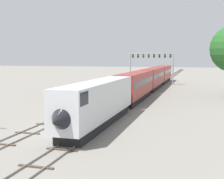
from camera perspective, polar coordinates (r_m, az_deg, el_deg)
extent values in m
plane|color=gray|center=(31.28, -7.92, -7.65)|extent=(400.00, 400.00, 0.00)
cube|color=slate|center=(88.76, 8.76, 1.25)|extent=(0.07, 200.00, 0.16)
cube|color=slate|center=(88.59, 9.68, 1.22)|extent=(0.07, 200.00, 0.16)
cube|color=#473828|center=(21.84, -13.93, -13.73)|extent=(2.60, 0.24, 0.10)
cube|color=#473828|center=(25.20, -9.31, -10.93)|extent=(2.60, 0.24, 0.10)
cube|color=#473828|center=(28.73, -5.86, -8.76)|extent=(2.60, 0.24, 0.10)
cube|color=#473828|center=(32.36, -3.21, -7.05)|extent=(2.60, 0.24, 0.10)
cube|color=#473828|center=(36.07, -1.11, -5.68)|extent=(2.60, 0.24, 0.10)
cube|color=#473828|center=(39.84, 0.59, -4.56)|extent=(2.60, 0.24, 0.10)
cube|color=#473828|center=(43.65, 1.99, -3.63)|extent=(2.60, 0.24, 0.10)
cube|color=#473828|center=(47.49, 3.16, -2.84)|extent=(2.60, 0.24, 0.10)
cube|color=#473828|center=(51.36, 4.16, -2.18)|extent=(2.60, 0.24, 0.10)
cube|color=#473828|center=(55.24, 5.01, -1.61)|extent=(2.60, 0.24, 0.10)
cube|color=#473828|center=(59.14, 5.75, -1.11)|extent=(2.60, 0.24, 0.10)
cube|color=#473828|center=(63.05, 6.40, -0.67)|extent=(2.60, 0.24, 0.10)
cube|color=#473828|center=(66.97, 6.97, -0.29)|extent=(2.60, 0.24, 0.10)
cube|color=#473828|center=(70.91, 7.48, 0.05)|extent=(2.60, 0.24, 0.10)
cube|color=#473828|center=(74.84, 7.94, 0.36)|extent=(2.60, 0.24, 0.10)
cube|color=#473828|center=(78.79, 8.35, 0.64)|extent=(2.60, 0.24, 0.10)
cube|color=#473828|center=(82.74, 8.72, 0.89)|extent=(2.60, 0.24, 0.10)
cube|color=#473828|center=(86.69, 9.06, 1.11)|extent=(2.60, 0.24, 0.10)
cube|color=#473828|center=(90.65, 9.37, 1.32)|extent=(2.60, 0.24, 0.10)
cube|color=#473828|center=(94.61, 9.65, 1.51)|extent=(2.60, 0.24, 0.10)
cube|color=#473828|center=(98.58, 9.91, 1.68)|extent=(2.60, 0.24, 0.10)
cube|color=#473828|center=(102.55, 10.15, 1.84)|extent=(2.60, 0.24, 0.10)
cube|color=#473828|center=(106.52, 10.37, 1.99)|extent=(2.60, 0.24, 0.10)
cube|color=#473828|center=(110.49, 10.58, 2.13)|extent=(2.60, 0.24, 0.10)
cube|color=#473828|center=(114.46, 10.77, 2.26)|extent=(2.60, 0.24, 0.10)
cube|color=#473828|center=(118.44, 10.95, 2.38)|extent=(2.60, 0.24, 0.10)
cube|color=#473828|center=(122.42, 11.12, 2.49)|extent=(2.60, 0.24, 0.10)
cube|color=#473828|center=(126.40, 11.27, 2.59)|extent=(2.60, 0.24, 0.10)
cube|color=#473828|center=(130.38, 11.42, 2.69)|extent=(2.60, 0.24, 0.10)
cube|color=#473828|center=(134.36, 11.56, 2.79)|extent=(2.60, 0.24, 0.10)
cube|color=#473828|center=(138.34, 11.69, 2.87)|extent=(2.60, 0.24, 0.10)
cube|color=#473828|center=(142.32, 11.81, 2.96)|extent=(2.60, 0.24, 0.10)
cube|color=#473828|center=(146.31, 11.93, 3.03)|extent=(2.60, 0.24, 0.10)
cube|color=#473828|center=(150.29, 12.04, 3.11)|extent=(2.60, 0.24, 0.10)
cube|color=#473828|center=(154.28, 12.14, 3.18)|extent=(2.60, 0.24, 0.10)
cube|color=#473828|center=(158.27, 12.24, 3.24)|extent=(2.60, 0.24, 0.10)
cube|color=#473828|center=(162.25, 12.34, 3.31)|extent=(2.60, 0.24, 0.10)
cube|color=#473828|center=(166.24, 12.43, 3.37)|extent=(2.60, 0.24, 0.10)
cube|color=#473828|center=(170.23, 12.51, 3.42)|extent=(2.60, 0.24, 0.10)
cube|color=#473828|center=(174.22, 12.59, 3.48)|extent=(2.60, 0.24, 0.10)
cube|color=#473828|center=(178.21, 12.67, 3.53)|extent=(2.60, 0.24, 0.10)
cube|color=#473828|center=(182.20, 12.75, 3.58)|extent=(2.60, 0.24, 0.10)
cube|color=#473828|center=(186.19, 12.82, 3.63)|extent=(2.60, 0.24, 0.10)
cube|color=slate|center=(70.14, 2.21, 0.06)|extent=(0.07, 160.00, 0.16)
cube|color=slate|center=(69.82, 3.36, 0.03)|extent=(0.07, 160.00, 0.16)
cube|color=#473828|center=(27.93, -19.71, -9.52)|extent=(2.60, 0.24, 0.10)
cube|color=#473828|center=(31.14, -15.39, -7.78)|extent=(2.60, 0.24, 0.10)
cube|color=#473828|center=(34.52, -11.91, -6.34)|extent=(2.60, 0.24, 0.10)
cube|color=#473828|center=(38.03, -9.09, -5.14)|extent=(2.60, 0.24, 0.10)
cube|color=#473828|center=(41.62, -6.75, -4.14)|extent=(2.60, 0.24, 0.10)
cube|color=#473828|center=(45.28, -4.79, -3.29)|extent=(2.60, 0.24, 0.10)
cube|color=#473828|center=(48.99, -3.13, -2.57)|extent=(2.60, 0.24, 0.10)
cube|color=#473828|center=(52.75, -1.70, -1.95)|extent=(2.60, 0.24, 0.10)
cube|color=#473828|center=(56.53, -0.47, -1.41)|extent=(2.60, 0.24, 0.10)
cube|color=#473828|center=(60.35, 0.61, -0.94)|extent=(2.60, 0.24, 0.10)
cube|color=#473828|center=(64.19, 1.56, -0.52)|extent=(2.60, 0.24, 0.10)
cube|color=#473828|center=(68.05, 2.40, -0.15)|extent=(2.60, 0.24, 0.10)
cube|color=#473828|center=(71.92, 3.15, 0.18)|extent=(2.60, 0.24, 0.10)
cube|color=#473828|center=(75.80, 3.82, 0.48)|extent=(2.60, 0.24, 0.10)
cube|color=#473828|center=(79.70, 4.43, 0.74)|extent=(2.60, 0.24, 0.10)
cube|color=#473828|center=(83.61, 4.98, 0.99)|extent=(2.60, 0.24, 0.10)
cube|color=#473828|center=(87.52, 5.48, 1.21)|extent=(2.60, 0.24, 0.10)
cube|color=#473828|center=(91.45, 5.94, 1.41)|extent=(2.60, 0.24, 0.10)
cube|color=#473828|center=(95.38, 6.36, 1.59)|extent=(2.60, 0.24, 0.10)
cube|color=#473828|center=(99.31, 6.75, 1.76)|extent=(2.60, 0.24, 0.10)
cube|color=#473828|center=(103.25, 7.11, 1.92)|extent=(2.60, 0.24, 0.10)
cube|color=#473828|center=(107.19, 7.44, 2.06)|extent=(2.60, 0.24, 0.10)
cube|color=#473828|center=(111.14, 7.75, 2.20)|extent=(2.60, 0.24, 0.10)
cube|color=#473828|center=(115.09, 8.04, 2.33)|extent=(2.60, 0.24, 0.10)
cube|color=#473828|center=(119.05, 8.31, 2.44)|extent=(2.60, 0.24, 0.10)
cube|color=#473828|center=(123.01, 8.56, 2.55)|extent=(2.60, 0.24, 0.10)
cube|color=#473828|center=(126.97, 8.80, 2.66)|extent=(2.60, 0.24, 0.10)
cube|color=#473828|center=(130.93, 9.02, 2.75)|extent=(2.60, 0.24, 0.10)
cube|color=#473828|center=(134.90, 9.23, 2.84)|extent=(2.60, 0.24, 0.10)
cube|color=#473828|center=(138.86, 9.42, 2.93)|extent=(2.60, 0.24, 0.10)
cube|color=#473828|center=(142.83, 9.61, 3.01)|extent=(2.60, 0.24, 0.10)
cube|color=#473828|center=(146.80, 9.78, 3.09)|extent=(2.60, 0.24, 0.10)
cube|color=silver|center=(33.08, -2.48, -1.74)|extent=(3.00, 18.65, 3.80)
cone|color=black|center=(24.43, -9.61, -5.55)|extent=(2.88, 2.60, 2.88)
cube|color=black|center=(25.42, -8.31, -1.56)|extent=(3.04, 1.80, 1.10)
cube|color=black|center=(33.49, -2.46, -5.81)|extent=(2.52, 16.78, 1.00)
cube|color=maroon|center=(51.98, 4.40, 1.08)|extent=(3.00, 18.65, 3.80)
cube|color=black|center=(51.94, 4.40, 1.52)|extent=(3.04, 17.16, 0.90)
cube|color=black|center=(52.24, 4.38, -1.54)|extent=(2.52, 16.78, 1.00)
cube|color=maroon|center=(71.28, 7.59, 2.38)|extent=(3.00, 18.65, 3.80)
cube|color=black|center=(71.26, 7.59, 2.70)|extent=(3.04, 17.16, 0.90)
cube|color=black|center=(71.47, 7.56, 0.46)|extent=(2.52, 16.78, 1.00)
cube|color=maroon|center=(90.73, 9.42, 3.13)|extent=(3.00, 18.65, 3.80)
cube|color=black|center=(90.71, 9.42, 3.38)|extent=(3.04, 17.16, 0.90)
cube|color=black|center=(90.88, 9.39, 1.62)|extent=(2.52, 16.78, 1.00)
cylinder|color=#999BA0|center=(84.23, 3.39, 4.05)|extent=(0.36, 0.36, 8.96)
cylinder|color=#999BA0|center=(82.49, 11.22, 3.91)|extent=(0.36, 0.36, 8.96)
cube|color=#999BA0|center=(83.12, 7.30, 6.67)|extent=(12.10, 0.36, 0.50)
cube|color=black|center=(84.08, 3.89, 6.22)|extent=(0.44, 0.32, 0.90)
sphere|color=green|center=(83.89, 3.86, 6.22)|extent=(0.28, 0.28, 0.28)
cube|color=black|center=(83.79, 4.86, 6.21)|extent=(0.44, 0.32, 0.90)
sphere|color=green|center=(83.60, 4.83, 6.21)|extent=(0.28, 0.28, 0.28)
cube|color=black|center=(83.52, 5.83, 6.20)|extent=(0.44, 0.32, 0.90)
sphere|color=yellow|center=(83.33, 5.80, 6.20)|extent=(0.28, 0.28, 0.28)
cube|color=black|center=(83.28, 6.81, 6.19)|extent=(0.44, 0.32, 0.90)
sphere|color=green|center=(83.09, 6.79, 6.19)|extent=(0.28, 0.28, 0.28)
cube|color=black|center=(83.06, 7.79, 6.18)|extent=(0.44, 0.32, 0.90)
sphere|color=green|center=(82.87, 7.77, 6.18)|extent=(0.28, 0.28, 0.28)
cube|color=black|center=(82.87, 8.78, 6.16)|extent=(0.44, 0.32, 0.90)
sphere|color=red|center=(82.68, 8.76, 6.16)|extent=(0.28, 0.28, 0.28)
cube|color=black|center=(82.70, 9.77, 6.15)|extent=(0.44, 0.32, 0.90)
sphere|color=green|center=(82.51, 9.76, 6.15)|extent=(0.28, 0.28, 0.28)
cube|color=black|center=(82.55, 10.77, 6.13)|extent=(0.44, 0.32, 0.90)
sphere|color=green|center=(82.36, 10.76, 6.13)|extent=(0.28, 0.28, 0.28)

